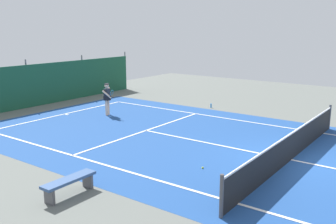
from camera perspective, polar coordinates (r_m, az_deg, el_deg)
The scene contains 8 objects.
ground_plane at distance 13.83m, azimuth 17.85°, elevation -6.83°, with size 36.00×36.00×0.00m, color slate.
court_surface at distance 13.83m, azimuth 17.85°, elevation -6.81°, with size 11.02×26.60×0.01m.
tennis_net at distance 13.68m, azimuth 17.99°, elevation -4.81°, with size 10.12×0.10×1.10m.
back_fence at distance 23.30m, azimuth -20.73°, elevation 2.41°, with size 16.30×0.98×2.70m.
tennis_player at distance 19.78m, azimuth -9.05°, elevation 2.27°, with size 0.58×0.82×1.64m.
tennis_ball_near_player at distance 12.44m, azimuth 5.20°, elevation -8.28°, with size 0.07×0.07×0.07m, color #CCDB33.
courtside_bench at distance 10.76m, azimuth -14.53°, elevation -10.12°, with size 1.60×0.40×0.49m.
water_bottle at distance 21.62m, azimuth 6.44°, elevation 0.95°, with size 0.08×0.08×0.24m, color #338CD8.
Camera 1 is at (-12.50, -3.89, 4.46)m, focal length 40.85 mm.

